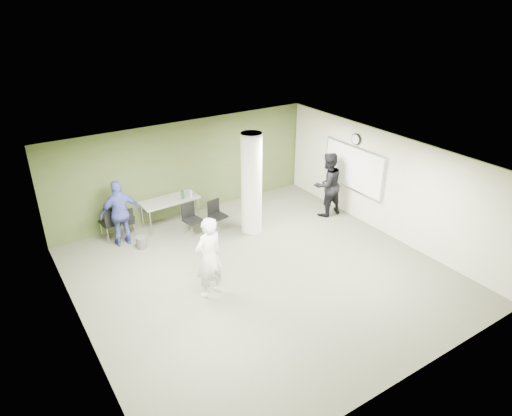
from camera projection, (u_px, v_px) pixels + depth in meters
floor at (261, 275)px, 10.78m from camera, size 8.00×8.00×0.00m
ceiling at (262, 163)px, 9.56m from camera, size 8.00×8.00×0.00m
wall_back at (185, 169)px, 13.19m from camera, size 8.00×2.80×0.02m
wall_left at (77, 278)px, 8.21m from camera, size 0.02×8.00×2.80m
wall_right_cream at (387, 184)px, 12.13m from camera, size 0.02×8.00×2.80m
column at (252, 184)px, 12.17m from camera, size 0.56×0.56×2.80m
whiteboard at (353, 168)px, 12.95m from camera, size 0.05×2.30×1.30m
wall_clock at (356, 139)px, 12.59m from camera, size 0.06×0.32×0.32m
folding_table at (170, 201)px, 12.78m from camera, size 1.67×0.79×1.03m
wastebasket at (142, 242)px, 11.84m from camera, size 0.27×0.27×0.31m
chair_back_left at (126, 219)px, 12.26m from camera, size 0.54×0.54×0.86m
chair_back_right at (112, 220)px, 12.04m from camera, size 0.56×0.56×1.01m
chair_table_left at (191, 217)px, 12.40m from camera, size 0.51×0.51×0.88m
chair_table_right at (216, 213)px, 12.65m from camera, size 0.49×0.49×0.85m
woman_white at (209, 258)px, 9.70m from camera, size 0.76×0.58×1.89m
man_black at (327, 185)px, 13.25m from camera, size 0.94×0.74×1.93m
man_blue at (120, 213)px, 11.70m from camera, size 1.08×0.49×1.80m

